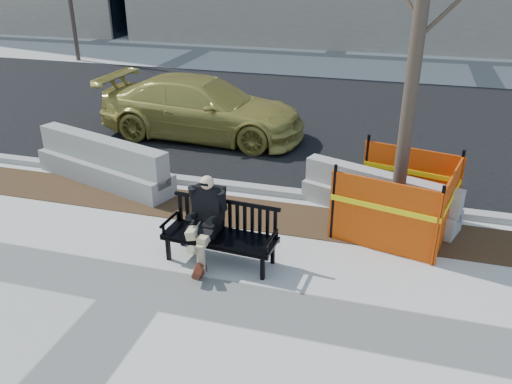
{
  "coord_description": "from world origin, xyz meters",
  "views": [
    {
      "loc": [
        3.29,
        -5.52,
        4.4
      ],
      "look_at": [
        1.25,
        1.54,
        0.97
      ],
      "focal_mm": 36.6,
      "sensor_mm": 36.0,
      "label": 1
    }
  ],
  "objects_px": {
    "bench": "(221,261)",
    "seated_man": "(208,257)",
    "sedan": "(204,136)",
    "jersey_barrier_left": "(106,182)",
    "tree_fence": "(393,229)",
    "jersey_barrier_right": "(376,214)"
  },
  "relations": [
    {
      "from": "bench",
      "to": "jersey_barrier_right",
      "type": "distance_m",
      "value": 3.18
    },
    {
      "from": "tree_fence",
      "to": "seated_man",
      "type": "bearing_deg",
      "value": -147.83
    },
    {
      "from": "bench",
      "to": "seated_man",
      "type": "height_order",
      "value": "seated_man"
    },
    {
      "from": "jersey_barrier_right",
      "to": "sedan",
      "type": "bearing_deg",
      "value": 165.22
    },
    {
      "from": "jersey_barrier_left",
      "to": "tree_fence",
      "type": "bearing_deg",
      "value": 14.19
    },
    {
      "from": "sedan",
      "to": "jersey_barrier_left",
      "type": "bearing_deg",
      "value": 166.22
    },
    {
      "from": "seated_man",
      "to": "jersey_barrier_right",
      "type": "xyz_separation_m",
      "value": [
        2.45,
        2.23,
        0.0
      ]
    },
    {
      "from": "bench",
      "to": "sedan",
      "type": "bearing_deg",
      "value": 117.88
    },
    {
      "from": "seated_man",
      "to": "sedan",
      "type": "height_order",
      "value": "sedan"
    },
    {
      "from": "tree_fence",
      "to": "jersey_barrier_right",
      "type": "height_order",
      "value": "tree_fence"
    },
    {
      "from": "bench",
      "to": "jersey_barrier_left",
      "type": "height_order",
      "value": "jersey_barrier_left"
    },
    {
      "from": "bench",
      "to": "seated_man",
      "type": "distance_m",
      "value": 0.25
    },
    {
      "from": "sedan",
      "to": "bench",
      "type": "bearing_deg",
      "value": -154.57
    },
    {
      "from": "seated_man",
      "to": "tree_fence",
      "type": "relative_size",
      "value": 0.2
    },
    {
      "from": "tree_fence",
      "to": "jersey_barrier_right",
      "type": "xyz_separation_m",
      "value": [
        -0.32,
        0.49,
        0.0
      ]
    },
    {
      "from": "sedan",
      "to": "jersey_barrier_right",
      "type": "height_order",
      "value": "sedan"
    },
    {
      "from": "tree_fence",
      "to": "sedan",
      "type": "distance_m",
      "value": 6.16
    },
    {
      "from": "sedan",
      "to": "seated_man",
      "type": "bearing_deg",
      "value": -156.48
    },
    {
      "from": "bench",
      "to": "tree_fence",
      "type": "bearing_deg",
      "value": 39.68
    },
    {
      "from": "bench",
      "to": "jersey_barrier_right",
      "type": "xyz_separation_m",
      "value": [
        2.21,
        2.3,
        0.0
      ]
    },
    {
      "from": "bench",
      "to": "sedan",
      "type": "relative_size",
      "value": 0.34
    },
    {
      "from": "jersey_barrier_left",
      "to": "seated_man",
      "type": "bearing_deg",
      "value": -16.72
    }
  ]
}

